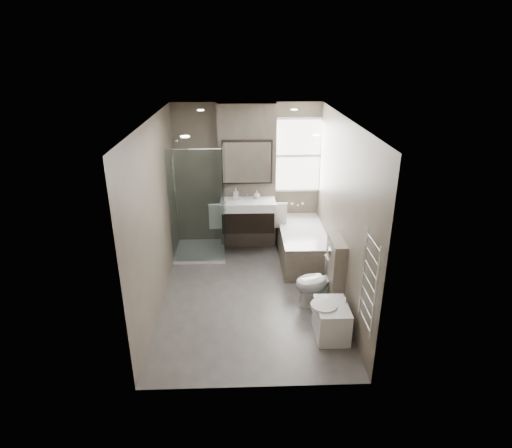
{
  "coord_description": "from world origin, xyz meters",
  "views": [
    {
      "loc": [
        -0.12,
        -5.55,
        3.48
      ],
      "look_at": [
        0.09,
        0.15,
        1.09
      ],
      "focal_mm": 30.0,
      "sensor_mm": 36.0,
      "label": 1
    }
  ],
  "objects_px": {
    "vanity": "(248,214)",
    "bidet": "(331,320)",
    "bathtub": "(302,243)",
    "toilet": "(318,282)"
  },
  "relations": [
    {
      "from": "vanity",
      "to": "toilet",
      "type": "distance_m",
      "value": 1.97
    },
    {
      "from": "vanity",
      "to": "bidet",
      "type": "relative_size",
      "value": 1.65
    },
    {
      "from": "vanity",
      "to": "bidet",
      "type": "distance_m",
      "value": 2.69
    },
    {
      "from": "vanity",
      "to": "toilet",
      "type": "xyz_separation_m",
      "value": [
        0.97,
        -1.67,
        -0.4
      ]
    },
    {
      "from": "bidet",
      "to": "toilet",
      "type": "bearing_deg",
      "value": 93.24
    },
    {
      "from": "bathtub",
      "to": "toilet",
      "type": "height_order",
      "value": "toilet"
    },
    {
      "from": "bathtub",
      "to": "bidet",
      "type": "xyz_separation_m",
      "value": [
        0.09,
        -2.12,
        -0.08
      ]
    },
    {
      "from": "toilet",
      "to": "bidet",
      "type": "bearing_deg",
      "value": -14.41
    },
    {
      "from": "bathtub",
      "to": "bidet",
      "type": "distance_m",
      "value": 2.12
    },
    {
      "from": "vanity",
      "to": "bidet",
      "type": "xyz_separation_m",
      "value": [
        1.01,
        -2.44,
        -0.5
      ]
    }
  ]
}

